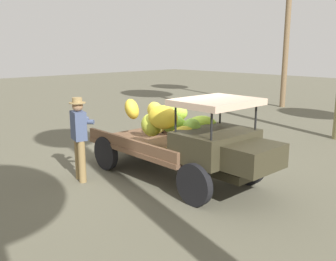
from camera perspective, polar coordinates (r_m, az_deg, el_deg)
name	(u,v)px	position (r m, az deg, el deg)	size (l,w,h in m)	color
ground_plane	(174,172)	(8.68, 0.88, -6.21)	(60.00, 60.00, 0.00)	#5C5948
truck	(188,139)	(7.86, 3.10, -1.23)	(4.52, 1.89, 1.83)	#353020
farmer	(79,134)	(8.06, -13.25, -0.50)	(0.54, 0.50, 1.78)	olive
wooden_crate	(130,143)	(10.31, -5.79, -1.85)	(0.54, 0.37, 0.49)	brown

